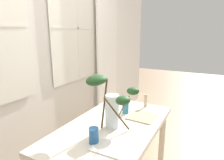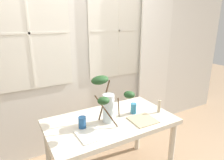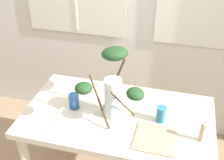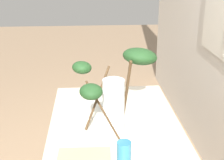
{
  "view_description": "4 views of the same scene",
  "coord_description": "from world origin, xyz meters",
  "px_view_note": "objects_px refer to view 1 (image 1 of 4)",
  "views": [
    {
      "loc": [
        -1.39,
        -0.75,
        1.58
      ],
      "look_at": [
        -0.04,
        -0.02,
        1.21
      ],
      "focal_mm": 30.63,
      "sensor_mm": 36.0,
      "label": 1
    },
    {
      "loc": [
        -0.91,
        -1.63,
        1.79
      ],
      "look_at": [
        0.03,
        0.03,
        1.21
      ],
      "focal_mm": 31.41,
      "sensor_mm": 36.0,
      "label": 2
    },
    {
      "loc": [
        0.34,
        -1.48,
        2.08
      ],
      "look_at": [
        -0.05,
        0.03,
        1.05
      ],
      "focal_mm": 44.63,
      "sensor_mm": 36.0,
      "label": 3
    },
    {
      "loc": [
        1.58,
        -0.14,
        1.68
      ],
      "look_at": [
        -0.07,
        -0.02,
        1.06
      ],
      "focal_mm": 52.09,
      "sensor_mm": 36.0,
      "label": 4
    }
  ],
  "objects_px": {
    "plate_square_left": "(112,145)",
    "drinking_glass_blue_left": "(94,136)",
    "pillar_candle": "(145,101)",
    "drinking_glass_blue_right": "(126,108)",
    "plate_square_right": "(142,117)",
    "dining_table": "(112,135)",
    "vase_with_branches": "(110,101)"
  },
  "relations": [
    {
      "from": "plate_square_right",
      "to": "pillar_candle",
      "type": "relative_size",
      "value": 1.64
    },
    {
      "from": "pillar_candle",
      "to": "vase_with_branches",
      "type": "bearing_deg",
      "value": 169.22
    },
    {
      "from": "plate_square_left",
      "to": "pillar_candle",
      "type": "bearing_deg",
      "value": 2.61
    },
    {
      "from": "vase_with_branches",
      "to": "pillar_candle",
      "type": "bearing_deg",
      "value": -10.78
    },
    {
      "from": "drinking_glass_blue_right",
      "to": "pillar_candle",
      "type": "distance_m",
      "value": 0.3
    },
    {
      "from": "drinking_glass_blue_right",
      "to": "plate_square_left",
      "type": "bearing_deg",
      "value": -164.64
    },
    {
      "from": "dining_table",
      "to": "pillar_candle",
      "type": "relative_size",
      "value": 8.6
    },
    {
      "from": "dining_table",
      "to": "plate_square_right",
      "type": "xyz_separation_m",
      "value": [
        0.29,
        -0.18,
        0.11
      ]
    },
    {
      "from": "dining_table",
      "to": "drinking_glass_blue_left",
      "type": "bearing_deg",
      "value": -177.31
    },
    {
      "from": "vase_with_branches",
      "to": "drinking_glass_blue_right",
      "type": "bearing_deg",
      "value": 1.23
    },
    {
      "from": "plate_square_left",
      "to": "pillar_candle",
      "type": "height_order",
      "value": "pillar_candle"
    },
    {
      "from": "drinking_glass_blue_right",
      "to": "plate_square_right",
      "type": "relative_size",
      "value": 0.46
    },
    {
      "from": "dining_table",
      "to": "vase_with_branches",
      "type": "height_order",
      "value": "vase_with_branches"
    },
    {
      "from": "plate_square_right",
      "to": "pillar_candle",
      "type": "distance_m",
      "value": 0.3
    },
    {
      "from": "drinking_glass_blue_left",
      "to": "dining_table",
      "type": "bearing_deg",
      "value": 2.69
    },
    {
      "from": "drinking_glass_blue_right",
      "to": "pillar_candle",
      "type": "bearing_deg",
      "value": -24.53
    },
    {
      "from": "drinking_glass_blue_right",
      "to": "plate_square_right",
      "type": "xyz_separation_m",
      "value": [
        -0.01,
        -0.19,
        -0.05
      ]
    },
    {
      "from": "drinking_glass_blue_left",
      "to": "plate_square_right",
      "type": "xyz_separation_m",
      "value": [
        0.61,
        -0.16,
        -0.06
      ]
    },
    {
      "from": "drinking_glass_blue_left",
      "to": "pillar_candle",
      "type": "height_order",
      "value": "pillar_candle"
    },
    {
      "from": "drinking_glass_blue_right",
      "to": "plate_square_left",
      "type": "distance_m",
      "value": 0.61
    },
    {
      "from": "drinking_glass_blue_left",
      "to": "drinking_glass_blue_right",
      "type": "height_order",
      "value": "drinking_glass_blue_left"
    },
    {
      "from": "drinking_glass_blue_left",
      "to": "plate_square_right",
      "type": "bearing_deg",
      "value": -14.98
    },
    {
      "from": "vase_with_branches",
      "to": "plate_square_left",
      "type": "height_order",
      "value": "vase_with_branches"
    },
    {
      "from": "dining_table",
      "to": "plate_square_right",
      "type": "relative_size",
      "value": 5.25
    },
    {
      "from": "dining_table",
      "to": "plate_square_left",
      "type": "height_order",
      "value": "plate_square_left"
    },
    {
      "from": "vase_with_branches",
      "to": "plate_square_left",
      "type": "relative_size",
      "value": 1.91
    },
    {
      "from": "dining_table",
      "to": "vase_with_branches",
      "type": "xyz_separation_m",
      "value": [
        -0.04,
        0.0,
        0.35
      ]
    },
    {
      "from": "plate_square_left",
      "to": "drinking_glass_blue_left",
      "type": "bearing_deg",
      "value": 104.03
    },
    {
      "from": "vase_with_branches",
      "to": "plate_square_left",
      "type": "distance_m",
      "value": 0.38
    },
    {
      "from": "plate_square_left",
      "to": "plate_square_right",
      "type": "bearing_deg",
      "value": -2.48
    },
    {
      "from": "vase_with_branches",
      "to": "drinking_glass_blue_right",
      "type": "height_order",
      "value": "vase_with_branches"
    },
    {
      "from": "vase_with_branches",
      "to": "plate_square_right",
      "type": "xyz_separation_m",
      "value": [
        0.33,
        -0.18,
        -0.24
      ]
    }
  ]
}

